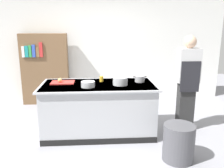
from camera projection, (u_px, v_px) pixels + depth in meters
ground_plane at (99, 132)px, 4.31m from camera, size 10.00×10.00×0.00m
back_wall at (97, 41)px, 5.98m from camera, size 6.40×0.12×3.00m
counter_island at (99, 108)px, 4.19m from camera, size 1.98×0.98×0.90m
cutting_board at (63, 82)px, 4.17m from camera, size 0.40×0.28×0.02m
onion at (60, 80)px, 4.14m from camera, size 0.07×0.07×0.07m
stock_pot at (120, 81)px, 4.03m from camera, size 0.32×0.25×0.13m
sauce_pan at (140, 79)px, 4.25m from camera, size 0.24×0.17×0.11m
mixing_bowl at (88, 84)px, 3.90m from camera, size 0.23×0.23×0.09m
juice_cup at (101, 79)px, 4.26m from camera, size 0.07×0.07×0.10m
trash_bin at (179, 143)px, 3.38m from camera, size 0.44×0.44×0.53m
person_chef at (187, 81)px, 4.25m from camera, size 0.38×0.25×1.72m
bookshelf at (45, 69)px, 5.76m from camera, size 1.10×0.31×1.70m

